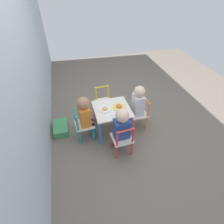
% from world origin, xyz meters
% --- Properties ---
extents(ground_plane, '(6.00, 6.00, 0.00)m').
position_xyz_m(ground_plane, '(0.00, 0.00, 0.00)').
color(ground_plane, '#6B6056').
extents(house_wall, '(6.00, 0.06, 2.60)m').
position_xyz_m(house_wall, '(0.00, 0.96, 1.30)').
color(house_wall, '#B2C1CC').
rests_on(house_wall, ground_plane).
extents(kids_table, '(0.51, 0.51, 0.44)m').
position_xyz_m(kids_table, '(0.00, 0.00, 0.36)').
color(kids_table, silver).
rests_on(kids_table, ground_plane).
extents(chair_teal, '(0.28, 0.28, 0.50)m').
position_xyz_m(chair_teal, '(-0.03, 0.44, 0.24)').
color(chair_teal, silver).
rests_on(chair_teal, ground_plane).
extents(chair_orange, '(0.26, 0.26, 0.50)m').
position_xyz_m(chair_orange, '(-0.00, -0.44, 0.24)').
color(chair_orange, silver).
rests_on(chair_orange, ground_plane).
extents(chair_red, '(0.27, 0.27, 0.50)m').
position_xyz_m(chair_red, '(-0.44, -0.02, 0.24)').
color(chair_red, silver).
rests_on(chair_red, ground_plane).
extents(chair_yellow, '(0.28, 0.28, 0.50)m').
position_xyz_m(chair_yellow, '(0.44, 0.03, 0.24)').
color(chair_yellow, silver).
rests_on(chair_yellow, ground_plane).
extents(child_back, '(0.21, 0.22, 0.71)m').
position_xyz_m(child_back, '(-0.02, 0.38, 0.43)').
color(child_back, '#4C608E').
rests_on(child_back, ground_plane).
extents(child_front, '(0.20, 0.22, 0.74)m').
position_xyz_m(child_front, '(-0.00, -0.38, 0.44)').
color(child_front, '#7A6B5B').
rests_on(child_front, ground_plane).
extents(child_left, '(0.22, 0.21, 0.71)m').
position_xyz_m(child_left, '(-0.38, -0.02, 0.43)').
color(child_left, '#4C608E').
rests_on(child_left, ground_plane).
extents(plate_back, '(0.17, 0.17, 0.03)m').
position_xyz_m(plate_back, '(0.00, 0.10, 0.44)').
color(plate_back, white).
rests_on(plate_back, kids_table).
extents(plate_front, '(0.19, 0.19, 0.03)m').
position_xyz_m(plate_front, '(-0.00, -0.10, 0.44)').
color(plate_front, '#EADB66').
rests_on(plate_front, kids_table).
extents(storage_bin, '(0.35, 0.21, 0.11)m').
position_xyz_m(storage_bin, '(0.20, 0.78, 0.06)').
color(storage_bin, '#3D8E56').
rests_on(storage_bin, ground_plane).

